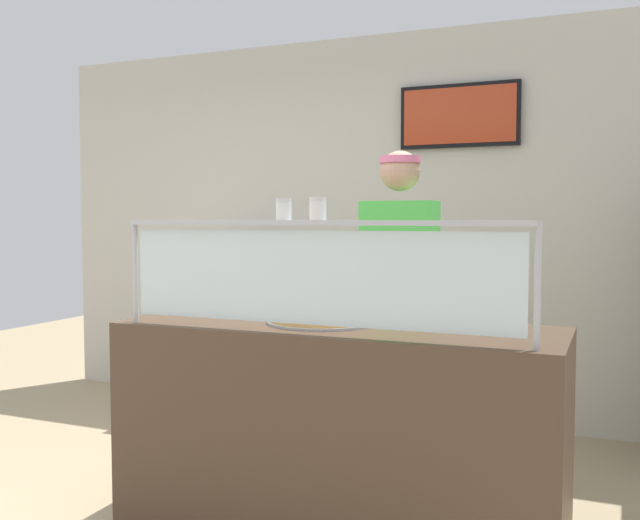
# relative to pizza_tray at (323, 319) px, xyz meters

# --- Properties ---
(ground_plane) EXTENTS (12.00, 12.00, 0.00)m
(ground_plane) POSITION_rel_pizza_tray_xyz_m (0.08, 0.64, -0.97)
(ground_plane) COLOR tan
(ground_plane) RESTS_ON ground
(shop_rear_unit) EXTENTS (6.31, 0.13, 2.70)m
(shop_rear_unit) POSITION_rel_pizza_tray_xyz_m (0.08, 1.98, 0.39)
(shop_rear_unit) COLOR beige
(shop_rear_unit) RESTS_ON ground
(serving_counter) EXTENTS (1.91, 0.68, 0.95)m
(serving_counter) POSITION_rel_pizza_tray_xyz_m (0.08, -0.02, -0.49)
(serving_counter) COLOR #4C3828
(serving_counter) RESTS_ON ground
(sneeze_guard) EXTENTS (1.73, 0.06, 0.45)m
(sneeze_guard) POSITION_rel_pizza_tray_xyz_m (0.08, -0.30, 0.27)
(sneeze_guard) COLOR #B2B5BC
(sneeze_guard) RESTS_ON serving_counter
(pizza_tray) EXTENTS (0.49, 0.49, 0.04)m
(pizza_tray) POSITION_rel_pizza_tray_xyz_m (0.00, 0.00, 0.00)
(pizza_tray) COLOR #9EA0A8
(pizza_tray) RESTS_ON serving_counter
(pizza_server) EXTENTS (0.11, 0.29, 0.01)m
(pizza_server) POSITION_rel_pizza_tray_xyz_m (0.00, -0.02, 0.02)
(pizza_server) COLOR #ADAFB7
(pizza_server) RESTS_ON pizza_tray
(parmesan_shaker) EXTENTS (0.06, 0.06, 0.09)m
(parmesan_shaker) POSITION_rel_pizza_tray_xyz_m (-0.04, -0.30, 0.47)
(parmesan_shaker) COLOR white
(parmesan_shaker) RESTS_ON sneeze_guard
(pepper_flake_shaker) EXTENTS (0.07, 0.07, 0.09)m
(pepper_flake_shaker) POSITION_rel_pizza_tray_xyz_m (0.11, -0.30, 0.48)
(pepper_flake_shaker) COLOR white
(pepper_flake_shaker) RESTS_ON sneeze_guard
(worker_figure) EXTENTS (0.41, 0.50, 1.76)m
(worker_figure) POSITION_rel_pizza_tray_xyz_m (0.15, 0.69, 0.04)
(worker_figure) COLOR #23232D
(worker_figure) RESTS_ON ground
(prep_shelf) EXTENTS (0.70, 0.55, 0.89)m
(prep_shelf) POSITION_rel_pizza_tray_xyz_m (-1.42, 1.49, -0.52)
(prep_shelf) COLOR #B7BABF
(prep_shelf) RESTS_ON ground
(pizza_box_stack) EXTENTS (0.47, 0.46, 0.31)m
(pizza_box_stack) POSITION_rel_pizza_tray_xyz_m (-1.42, 1.49, 0.08)
(pizza_box_stack) COLOR silver
(pizza_box_stack) RESTS_ON prep_shelf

